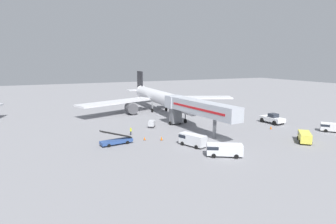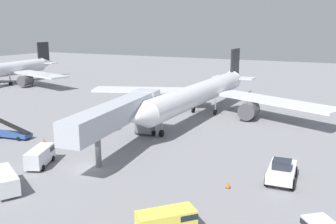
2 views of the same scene
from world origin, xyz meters
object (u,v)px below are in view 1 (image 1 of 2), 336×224
service_van_far_left (192,139)px  safety_cone_bravo (271,127)px  safety_cone_alpha (162,138)px  service_van_mid_center (223,149)px  safety_cone_charlie (145,138)px  jet_bridge (196,108)px  pushback_tug (272,119)px  ground_crew_worker_foreground (131,131)px  service_van_rear_left (305,136)px  belt_loader_truck (116,140)px  baggage_cart_far_right (152,124)px  service_van_far_center (334,127)px  airplane_at_gate (160,98)px

service_van_far_left → safety_cone_bravo: 22.25m
service_van_far_left → safety_cone_alpha: service_van_far_left is taller
safety_cone_bravo → safety_cone_alpha: bearing=175.7°
service_van_mid_center → safety_cone_charlie: service_van_mid_center is taller
jet_bridge → pushback_tug: jet_bridge is taller
ground_crew_worker_foreground → safety_cone_bravo: size_ratio=2.34×
service_van_far_left → service_van_rear_left: size_ratio=1.11×
service_van_far_left → ground_crew_worker_foreground: bearing=123.5°
belt_loader_truck → ground_crew_worker_foreground: bearing=50.3°
baggage_cart_far_right → ground_crew_worker_foreground: (-6.27, -4.47, 0.02)m
service_van_mid_center → ground_crew_worker_foreground: bearing=117.2°
ground_crew_worker_foreground → service_van_far_left: bearing=-56.5°
jet_bridge → service_van_rear_left: size_ratio=4.68×
service_van_far_center → safety_cone_bravo: size_ratio=7.69×
belt_loader_truck → service_van_mid_center: size_ratio=1.03×
service_van_mid_center → safety_cone_charlie: bearing=120.7°
pushback_tug → service_van_far_left: bearing=-163.5°
service_van_far_center → baggage_cart_far_right: bearing=149.2°
airplane_at_gate → service_van_mid_center: size_ratio=8.41×
service_van_rear_left → safety_cone_charlie: 29.69m
service_van_far_left → safety_cone_charlie: bearing=132.6°
airplane_at_gate → safety_cone_charlie: airplane_at_gate is taller
belt_loader_truck → safety_cone_charlie: bearing=5.6°
airplane_at_gate → service_van_rear_left: size_ratio=10.28×
airplane_at_gate → belt_loader_truck: bearing=-126.6°
service_van_far_left → ground_crew_worker_foreground: (-7.62, 11.53, -0.34)m
pushback_tug → ground_crew_worker_foreground: 34.29m
service_van_far_left → safety_cone_bravo: service_van_far_left is taller
safety_cone_alpha → safety_cone_bravo: safety_cone_alpha is taller
ground_crew_worker_foreground → safety_cone_charlie: bearing=-74.7°
safety_cone_bravo → airplane_at_gate: bearing=115.6°
baggage_cart_far_right → safety_cone_bravo: bearing=-28.0°
service_van_far_center → service_van_mid_center: service_van_mid_center is taller
pushback_tug → baggage_cart_far_right: bearing=163.7°
airplane_at_gate → baggage_cart_far_right: 19.62m
service_van_far_center → safety_cone_bravo: 12.55m
pushback_tug → belt_loader_truck: (-38.37, -1.48, -0.39)m
service_van_mid_center → safety_cone_alpha: (-5.28, 12.33, -0.77)m
belt_loader_truck → baggage_cart_far_right: 14.29m
safety_cone_bravo → safety_cone_charlie: size_ratio=1.03×
airplane_at_gate → service_van_far_left: airplane_at_gate is taller
safety_cone_charlie → service_van_far_left: bearing=-47.4°
service_van_far_center → ground_crew_worker_foreground: (-39.60, 15.44, -0.20)m
belt_loader_truck → airplane_at_gate: bearing=53.4°
airplane_at_gate → belt_loader_truck: 33.35m
belt_loader_truck → service_van_far_center: belt_loader_truck is taller
pushback_tug → safety_cone_bravo: pushback_tug is taller
baggage_cart_far_right → airplane_at_gate: bearing=61.5°
service_van_far_left → airplane_at_gate: bearing=76.6°
belt_loader_truck → safety_cone_alpha: 8.49m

